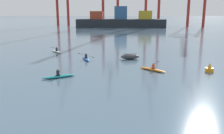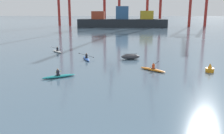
% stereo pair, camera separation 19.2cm
% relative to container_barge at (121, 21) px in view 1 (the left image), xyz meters
% --- Properties ---
extents(container_barge, '(37.93, 8.19, 8.84)m').
position_rel_container_barge_xyz_m(container_barge, '(0.00, 0.00, 0.00)').
color(container_barge, '#1E2328').
rests_on(container_barge, ground).
extents(capsized_dinghy, '(2.74, 1.50, 0.76)m').
position_rel_container_barge_xyz_m(capsized_dinghy, '(3.09, -72.22, -2.37)').
color(capsized_dinghy, '#38383D').
rests_on(capsized_dinghy, ground).
extents(channel_buoy, '(0.90, 0.90, 1.00)m').
position_rel_container_barge_xyz_m(channel_buoy, '(11.77, -79.00, -2.37)').
color(channel_buoy, orange).
rests_on(channel_buoy, ground).
extents(kayak_white, '(2.58, 3.04, 1.05)m').
position_rel_container_barge_xyz_m(kayak_white, '(-8.89, -67.12, -2.55)').
color(kayak_white, silver).
rests_on(kayak_white, ground).
extents(kayak_orange, '(2.93, 2.72, 1.02)m').
position_rel_container_barge_xyz_m(kayak_orange, '(5.56, -78.83, -2.55)').
color(kayak_orange, orange).
rests_on(kayak_orange, ground).
extents(kayak_teal, '(3.21, 2.29, 0.97)m').
position_rel_container_barge_xyz_m(kayak_teal, '(-4.18, -82.40, -2.55)').
color(kayak_teal, teal).
rests_on(kayak_teal, ground).
extents(kayak_blue, '(2.08, 3.40, 1.02)m').
position_rel_container_barge_xyz_m(kayak_blue, '(-3.02, -72.95, -2.55)').
color(kayak_blue, '#2856B2').
rests_on(kayak_blue, ground).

